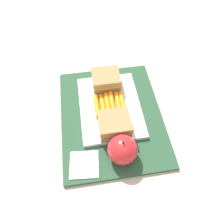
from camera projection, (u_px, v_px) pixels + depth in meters
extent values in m
plane|color=#B7AD99|center=(111.00, 117.00, 0.63)|extent=(2.40, 2.40, 0.00)
cube|color=#284C33|center=(111.00, 116.00, 0.63)|extent=(0.36, 0.28, 0.01)
cube|color=white|center=(110.00, 107.00, 0.63)|extent=(0.23, 0.17, 0.01)
cube|color=#9E7A4C|center=(106.00, 83.00, 0.66)|extent=(0.07, 0.08, 0.02)
cube|color=#F4CC4C|center=(106.00, 80.00, 0.65)|extent=(0.07, 0.07, 0.01)
cube|color=#9E7A4C|center=(106.00, 77.00, 0.64)|extent=(0.07, 0.08, 0.02)
cube|color=#9E7A4C|center=(114.00, 127.00, 0.58)|extent=(0.07, 0.08, 0.02)
cube|color=#F4CC4C|center=(114.00, 124.00, 0.56)|extent=(0.07, 0.07, 0.01)
cube|color=#9E7A4C|center=(114.00, 122.00, 0.55)|extent=(0.07, 0.08, 0.02)
cylinder|color=orange|center=(97.00, 106.00, 0.62)|extent=(0.08, 0.01, 0.01)
cylinder|color=orange|center=(103.00, 105.00, 0.62)|extent=(0.08, 0.01, 0.02)
cylinder|color=orange|center=(107.00, 104.00, 0.62)|extent=(0.08, 0.01, 0.02)
cylinder|color=orange|center=(112.00, 103.00, 0.62)|extent=(0.08, 0.01, 0.02)
cylinder|color=orange|center=(118.00, 103.00, 0.62)|extent=(0.08, 0.01, 0.02)
cylinder|color=orange|center=(123.00, 103.00, 0.62)|extent=(0.08, 0.01, 0.01)
sphere|color=red|center=(122.00, 150.00, 0.52)|extent=(0.07, 0.07, 0.07)
cylinder|color=brown|center=(123.00, 142.00, 0.49)|extent=(0.01, 0.01, 0.01)
cube|color=white|center=(84.00, 164.00, 0.54)|extent=(0.08, 0.08, 0.00)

